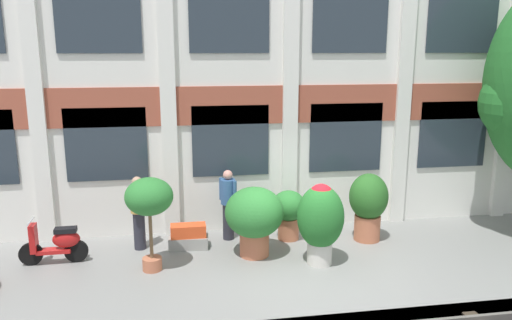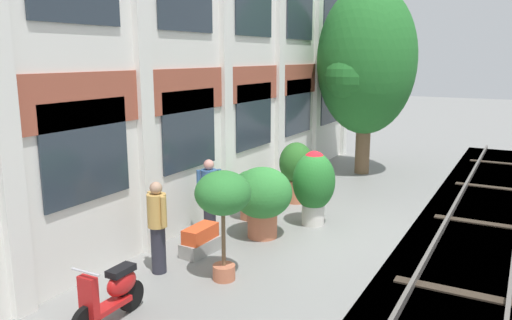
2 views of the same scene
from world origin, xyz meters
name	(u,v)px [view 1 (image 1 of 2)]	position (x,y,z in m)	size (l,w,h in m)	color
ground_plane	(315,269)	(0.00, 0.00, 0.00)	(80.00, 80.00, 0.00)	gray
apartment_facade	(288,75)	(0.00, 2.76, 3.77)	(17.58, 0.64, 7.57)	silver
potted_plant_square_trough	(188,237)	(-2.52, 1.52, 0.26)	(0.90, 0.47, 0.56)	gray
potted_plant_ribbed_drum	(321,218)	(0.16, 0.26, 1.00)	(0.97, 0.97, 1.72)	beige
potted_plant_fluted_column	(368,203)	(1.64, 1.36, 0.91)	(0.90, 0.90, 1.60)	#B76647
potted_plant_terracotta_small	(149,201)	(-3.29, 0.49, 1.47)	(0.95, 0.95, 1.93)	#B76647
potted_plant_glazed_jar	(289,211)	(-0.18, 1.71, 0.69)	(0.78, 0.78, 1.18)	#B76647
potted_plant_stone_basin	(254,216)	(-1.12, 0.89, 0.90)	(1.26, 1.26, 1.52)	#B76647
scooter_near_curb	(56,243)	(-5.26, 1.14, 0.44)	(1.38, 0.50, 0.98)	black
resident_by_doorway	(138,210)	(-3.60, 1.67, 0.90)	(0.34, 0.51, 1.67)	#282833
resident_watching_tracks	(228,202)	(-1.58, 1.94, 0.90)	(0.37, 0.43, 1.67)	#282833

